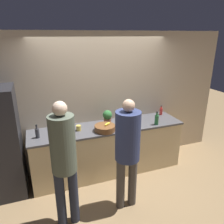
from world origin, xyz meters
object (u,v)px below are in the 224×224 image
at_px(person_left, 64,157).
at_px(fruit_bowl, 105,128).
at_px(bottle_red, 161,111).
at_px(person_center, 128,146).
at_px(bottle_green, 157,119).
at_px(bottle_dark, 37,133).
at_px(cup_yellow, 79,128).
at_px(potted_plant, 107,117).
at_px(utensil_crock, 68,124).

xyz_separation_m(person_left, fruit_bowl, (0.83, 0.83, -0.07)).
bearing_deg(bottle_red, person_center, -137.82).
relative_size(person_center, bottle_green, 6.70).
xyz_separation_m(bottle_dark, cup_yellow, (0.69, 0.05, -0.04)).
relative_size(bottle_dark, bottle_green, 0.89).
height_order(bottle_green, bottle_red, bottle_green).
height_order(person_left, cup_yellow, person_left).
xyz_separation_m(person_center, potted_plant, (0.06, 1.06, 0.06)).
distance_m(bottle_green, cup_yellow, 1.44).
height_order(person_left, utensil_crock, person_left).
distance_m(fruit_bowl, cup_yellow, 0.46).
distance_m(person_left, bottle_dark, 0.99).
distance_m(bottle_green, potted_plant, 0.92).
xyz_separation_m(bottle_red, cup_yellow, (-1.79, -0.20, -0.03)).
bearing_deg(bottle_dark, person_left, -73.08).
relative_size(utensil_crock, cup_yellow, 3.05).
xyz_separation_m(person_left, bottle_green, (1.82, 0.77, -0.02)).
xyz_separation_m(person_left, bottle_red, (2.18, 1.19, -0.04)).
distance_m(person_left, potted_plant, 1.45).
distance_m(fruit_bowl, bottle_green, 1.00).
distance_m(person_left, bottle_green, 1.97).
relative_size(bottle_red, cup_yellow, 2.11).
distance_m(fruit_bowl, potted_plant, 0.31).
bearing_deg(bottle_red, cup_yellow, -173.71).
height_order(person_left, bottle_red, person_left).
bearing_deg(utensil_crock, person_center, -59.73).
xyz_separation_m(person_center, utensil_crock, (-0.66, 1.14, -0.02)).
height_order(fruit_bowl, potted_plant, potted_plant).
bearing_deg(person_center, fruit_bowl, 95.30).
relative_size(person_center, bottle_dark, 7.52).
height_order(person_center, utensil_crock, person_center).
bearing_deg(cup_yellow, person_center, -62.51).
height_order(utensil_crock, bottle_dark, utensil_crock).
bearing_deg(bottle_red, utensil_crock, -179.28).
xyz_separation_m(cup_yellow, potted_plant, (0.57, 0.09, 0.10)).
height_order(person_center, bottle_red, person_center).
bearing_deg(utensil_crock, cup_yellow, -46.81).
height_order(fruit_bowl, bottle_dark, bottle_dark).
bearing_deg(fruit_bowl, potted_plant, 62.10).
bearing_deg(utensil_crock, bottle_dark, -156.87).
bearing_deg(utensil_crock, bottle_green, -14.30).
xyz_separation_m(bottle_dark, bottle_red, (2.47, 0.25, -0.01)).
bearing_deg(cup_yellow, fruit_bowl, -21.38).
relative_size(person_left, bottle_green, 7.01).
relative_size(utensil_crock, potted_plant, 1.05).
relative_size(fruit_bowl, utensil_crock, 1.26).
distance_m(bottle_dark, potted_plant, 1.26).
bearing_deg(fruit_bowl, bottle_red, 15.05).
height_order(cup_yellow, potted_plant, potted_plant).
height_order(bottle_dark, potted_plant, potted_plant).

